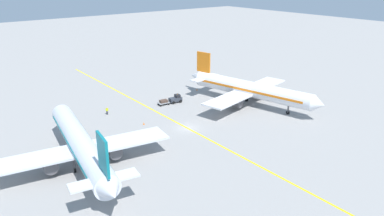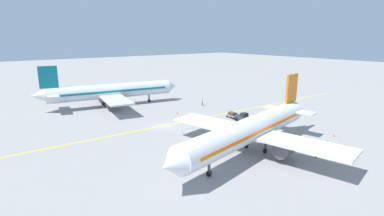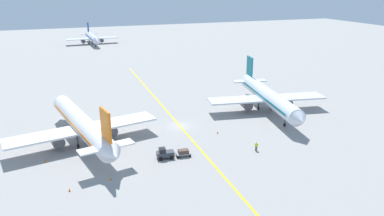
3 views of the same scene
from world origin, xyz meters
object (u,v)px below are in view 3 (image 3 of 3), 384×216
ground_crew_worker (256,146)px  airplane_adjacent_stand (268,96)px  traffic_cone_far_edge (69,190)px  traffic_cone_mid_apron (111,178)px  airplane_distant_taxiing (92,37)px  baggage_tug_dark (165,154)px  airplane_at_gate (83,125)px  baggage_cart_trailing (183,152)px  traffic_cone_near_nose (46,161)px  traffic_cone_by_wingtip (218,132)px

ground_crew_worker → airplane_adjacent_stand: bearing=54.2°
ground_crew_worker → traffic_cone_far_edge: 32.83m
traffic_cone_mid_apron → airplane_distant_taxiing: bearing=85.0°
airplane_adjacent_stand → baggage_tug_dark: bearing=-152.1°
traffic_cone_far_edge → airplane_at_gate: bearing=78.3°
baggage_tug_dark → ground_crew_worker: bearing=-9.5°
baggage_tug_dark → baggage_cart_trailing: size_ratio=1.15×
airplane_at_gate → airplane_distant_taxiing: bearing=83.2°
airplane_at_gate → airplane_distant_taxiing: size_ratio=1.11×
baggage_cart_trailing → traffic_cone_near_nose: bearing=165.6°
baggage_tug_dark → traffic_cone_near_nose: baggage_tug_dark is taller
baggage_tug_dark → traffic_cone_far_edge: size_ratio=5.71×
traffic_cone_mid_apron → traffic_cone_far_edge: bearing=-168.1°
baggage_tug_dark → airplane_at_gate: bearing=137.2°
airplane_distant_taxiing → traffic_cone_mid_apron: 141.19m
airplane_adjacent_stand → traffic_cone_mid_apron: 44.84m
airplane_at_gate → traffic_cone_far_edge: airplane_at_gate is taller
airplane_at_gate → traffic_cone_near_nose: bearing=-138.3°
airplane_adjacent_stand → traffic_cone_near_nose: size_ratio=64.45×
airplane_distant_taxiing → traffic_cone_near_nose: bearing=-99.4°
traffic_cone_near_nose → airplane_adjacent_stand: bearing=11.8°
airplane_adjacent_stand → baggage_cart_trailing: size_ratio=12.99×
airplane_adjacent_stand → traffic_cone_by_wingtip: (-16.67, -8.69, -3.43)m
airplane_adjacent_stand → traffic_cone_far_edge: airplane_adjacent_stand is taller
ground_crew_worker → traffic_cone_mid_apron: size_ratio=3.05×
ground_crew_worker → traffic_cone_mid_apron: (-26.50, -1.62, -0.63)m
traffic_cone_near_nose → ground_crew_worker: bearing=-13.0°
baggage_tug_dark → ground_crew_worker: 16.70m
airplane_distant_taxiing → ground_crew_worker: 139.76m
baggage_cart_trailing → traffic_cone_near_nose: size_ratio=4.96×
airplane_adjacent_stand → ground_crew_worker: (-13.40, -18.56, -2.80)m
ground_crew_worker → traffic_cone_mid_apron: ground_crew_worker is taller
airplane_distant_taxiing → traffic_cone_far_edge: airplane_distant_taxiing is taller
baggage_cart_trailing → traffic_cone_far_edge: bearing=-164.7°
airplane_at_gate → traffic_cone_by_wingtip: airplane_at_gate is taller
airplane_distant_taxiing → traffic_cone_mid_apron: airplane_distant_taxiing is taller
baggage_cart_trailing → traffic_cone_mid_apron: baggage_cart_trailing is taller
airplane_adjacent_stand → traffic_cone_mid_apron: airplane_adjacent_stand is taller
traffic_cone_near_nose → traffic_cone_mid_apron: (9.50, -9.90, 0.00)m
airplane_at_gate → baggage_tug_dark: size_ratio=11.25×
traffic_cone_mid_apron → airplane_adjacent_stand: bearing=26.8°
airplane_adjacent_stand → traffic_cone_near_nose: (-49.40, -10.29, -3.43)m
baggage_cart_trailing → traffic_cone_by_wingtip: bearing=36.9°
baggage_tug_dark → traffic_cone_by_wingtip: size_ratio=5.71×
airplane_adjacent_stand → airplane_distant_taxiing: airplane_adjacent_stand is taller
airplane_distant_taxiing → traffic_cone_by_wingtip: bearing=-85.1°
airplane_distant_taxiing → airplane_adjacent_stand: bearing=-77.1°
airplane_at_gate → ground_crew_worker: airplane_at_gate is taller
baggage_cart_trailing → ground_crew_worker: bearing=-10.4°
airplane_at_gate → baggage_tug_dark: bearing=-42.8°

